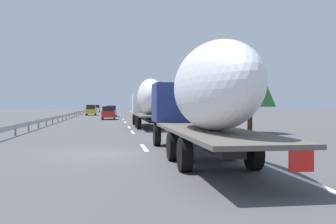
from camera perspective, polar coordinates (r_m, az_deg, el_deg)
name	(u,v)px	position (r m, az deg, el deg)	size (l,w,h in m)	color
ground_plane	(110,119)	(56.74, -8.34, -1.00)	(260.00, 260.00, 0.00)	#4C4C4F
lane_stripe_0	(144,148)	(18.87, -3.47, -5.15)	(3.20, 0.20, 0.01)	white
lane_stripe_1	(133,132)	(29.62, -5.14, -2.89)	(3.20, 0.20, 0.01)	white
lane_stripe_2	(129,127)	(35.71, -5.63, -2.21)	(3.20, 0.20, 0.01)	white
lane_stripe_3	(125,122)	(46.40, -6.19, -1.45)	(3.20, 0.20, 0.01)	white
lane_stripe_4	(123,119)	(54.57, -6.47, -1.07)	(3.20, 0.20, 0.01)	white
lane_stripe_5	(121,116)	(71.90, -6.85, -0.55)	(3.20, 0.20, 0.01)	white
lane_stripe_6	(121,116)	(72.93, -6.86, -0.53)	(3.20, 0.20, 0.01)	white
lane_stripe_7	(120,115)	(77.90, -6.94, -0.43)	(3.20, 0.20, 0.01)	white
lane_stripe_8	(119,114)	(86.57, -7.05, -0.28)	(3.20, 0.20, 0.01)	white
lane_stripe_9	(117,111)	(117.28, -7.31, 0.08)	(3.20, 0.20, 0.01)	white
edge_line_right	(146,118)	(61.95, -3.23, -0.81)	(110.00, 0.20, 0.01)	white
truck_lead	(149,100)	(35.57, -2.73, 1.74)	(13.70, 2.55, 4.31)	silver
truck_trailing	(203,95)	(14.52, 5.07, 2.39)	(14.26, 2.55, 4.11)	navy
car_silver_hatch	(111,111)	(67.46, -8.19, 0.13)	(4.29, 1.74, 1.88)	#ADB2B7
car_red_compact	(108,113)	(54.83, -8.61, -0.11)	(4.32, 1.80, 1.81)	red
car_white_van	(97,109)	(108.67, -10.25, 0.50)	(4.32, 1.76, 1.96)	white
car_yellow_coupe	(91,110)	(77.33, -11.06, 0.28)	(4.28, 1.87, 1.99)	gold
road_sign	(162,102)	(50.76, -0.80, 1.45)	(0.10, 0.90, 3.46)	gray
tree_0	(188,97)	(68.60, 2.95, 2.15)	(3.18, 3.18, 5.25)	#472D19
tree_1	(161,93)	(93.73, -1.05, 2.76)	(3.84, 3.84, 7.72)	#472D19
tree_2	(170,94)	(90.34, 0.26, 2.61)	(3.23, 3.23, 7.41)	#472D19
tree_3	(189,90)	(67.11, 3.12, 3.15)	(2.46, 2.46, 7.18)	#472D19
tree_4	(250,76)	(29.14, 11.76, 5.10)	(3.65, 3.65, 6.34)	#472D19
tree_5	(154,95)	(94.71, -1.98, 2.41)	(3.10, 3.10, 7.16)	#472D19
guardrail_median	(69,115)	(60.05, -14.06, -0.35)	(94.00, 0.10, 0.76)	#9EA0A5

